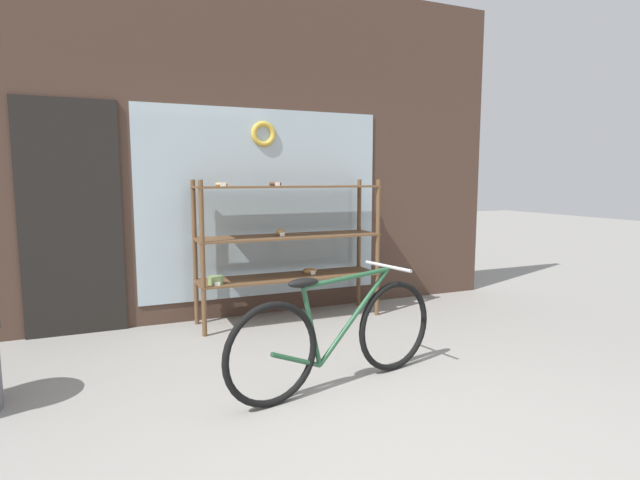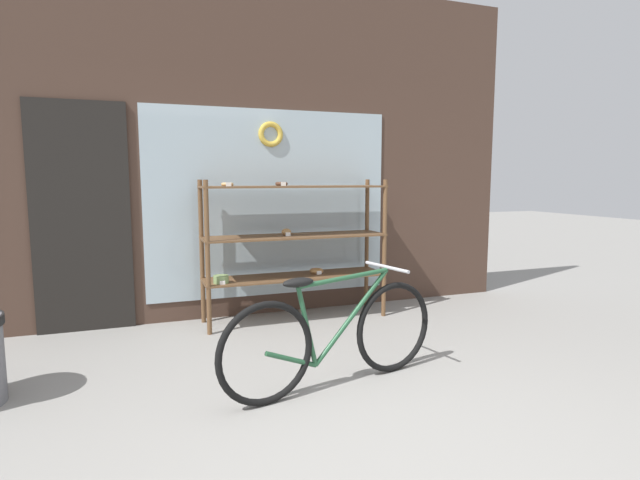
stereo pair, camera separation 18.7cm
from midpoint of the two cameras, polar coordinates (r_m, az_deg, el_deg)
The scene contains 4 objects.
ground_plane at distance 2.76m, azimuth 6.67°, elevation -23.64°, with size 30.00×30.00×0.00m, color gray.
storefront_facade at distance 5.14m, azimuth -10.28°, elevation 9.65°, with size 5.92×0.13×3.39m.
display_case at distance 4.92m, azimuth -4.87°, elevation 0.28°, with size 1.81×0.46×1.40m.
bicycle at distance 3.41m, azimuth 0.44°, elevation -10.88°, with size 1.67×0.51×0.80m.
Camera 1 is at (-1.29, -2.02, 1.41)m, focal length 28.00 mm.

